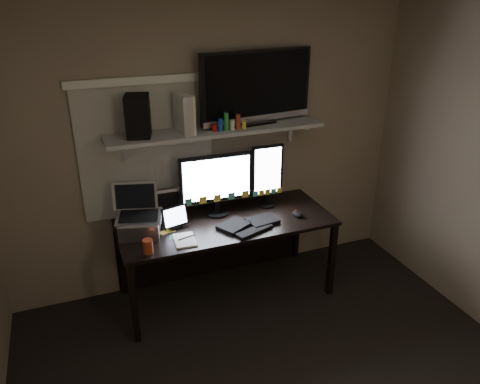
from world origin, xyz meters
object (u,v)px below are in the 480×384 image
monitor_landscape (216,184)px  keyboard (248,223)px  speaker (138,116)px  laptop (138,212)px  cup (148,246)px  monitor_portrait (267,176)px  tv (257,87)px  mouse (298,214)px  desk (221,233)px  tablet (175,217)px  game_console (184,113)px

monitor_landscape → keyboard: size_ratio=1.25×
speaker → laptop: bearing=-100.8°
monitor_landscape → cup: 0.84m
monitor_portrait → tv: bearing=133.0°
laptop → cup: size_ratio=3.61×
monitor_landscape → mouse: 0.74m
desk → tv: size_ratio=1.80×
tablet → tv: tv is taller
cup → speaker: bearing=80.1°
keyboard → mouse: (0.46, 0.00, 0.01)m
mouse → cup: size_ratio=1.07×
monitor_landscape → speaker: bearing=176.4°
mouse → speaker: (-1.23, 0.34, 0.89)m
monitor_portrait → keyboard: size_ratio=1.13×
monitor_landscape → keyboard: monitor_landscape is taller
tv → speaker: (-0.99, -0.03, -0.14)m
speaker → desk: bearing=7.0°
monitor_portrait → keyboard: (-0.29, -0.29, -0.27)m
cup → monitor_portrait: bearing=20.7°
keyboard → game_console: size_ratio=1.66×
monitor_landscape → monitor_portrait: bearing=2.2°
laptop → mouse: bearing=8.9°
tablet → game_console: (0.16, 0.16, 0.80)m
cup → desk: bearing=29.5°
tv → keyboard: bearing=-126.9°
desk → laptop: 0.81m
desk → laptop: laptop is taller
tv → monitor_portrait: bearing=-54.6°
tablet → game_console: game_console is taller
desk → cup: bearing=-150.5°
game_console → speaker: speaker is taller
mouse → game_console: 1.28m
monitor_portrait → mouse: monitor_portrait is taller
monitor_landscape → tablet: monitor_landscape is taller
keyboard → monitor_landscape: bearing=102.2°
tablet → monitor_portrait: bearing=-5.2°
keyboard → laptop: laptop is taller
laptop → cup: laptop is taller
keyboard → game_console: game_console is taller
cup → game_console: (0.44, 0.47, 0.85)m
laptop → cup: bearing=-73.3°
monitor_portrait → cup: 1.25m
laptop → desk: bearing=23.9°
desk → laptop: bearing=-171.6°
mouse → cup: cup is taller
monitor_portrait → tablet: 0.90m
tv → game_console: size_ratio=3.28×
monitor_landscape → laptop: monitor_landscape is taller
mouse → speaker: 1.56m
desk → tablet: (-0.43, -0.10, 0.28)m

